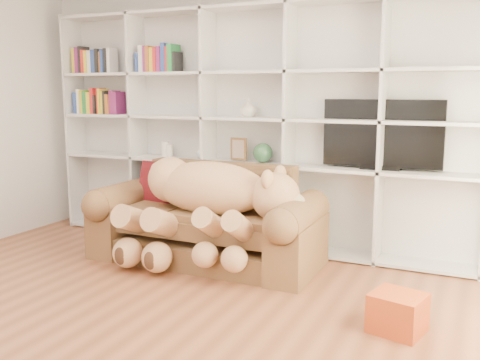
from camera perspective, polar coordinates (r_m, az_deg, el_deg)
The scene contains 14 objects.
floor at distance 3.72m, azimuth -14.44°, elevation -15.84°, with size 5.00×5.00×0.00m, color brown.
wall_back at distance 5.52m, azimuth 1.68°, elevation 7.19°, with size 5.00×0.02×2.70m, color silver.
bookshelf at distance 5.50m, azimuth -1.21°, elevation 6.72°, with size 4.43×0.35×2.40m.
sofa at distance 5.01m, azimuth -3.52°, elevation -4.82°, with size 2.11×0.91×0.89m.
teddy_bear at distance 4.75m, azimuth -3.58°, elevation -2.07°, with size 1.61×0.88×0.94m.
throw_pillow at distance 5.38m, azimuth -8.59°, elevation -0.36°, with size 0.42×0.14×0.42m, color #5D1013.
gift_box at distance 3.77m, azimuth 16.47°, elevation -13.43°, with size 0.32×0.30×0.26m, color #BE4519.
tv at distance 5.02m, azimuth 14.95°, elevation 4.66°, with size 1.07×0.18×0.63m.
picture_frame at distance 5.41m, azimuth -0.15°, elevation 3.33°, with size 0.18×0.03×0.23m, color brown.
green_vase at distance 5.31m, azimuth 2.44°, elevation 2.91°, with size 0.20×0.20×0.20m, color #2C5634.
figurine_tall at distance 5.84m, azimuth -7.96°, elevation 3.29°, with size 0.08×0.08×0.17m, color silver.
figurine_short at distance 5.81m, azimuth -7.54°, elevation 3.09°, with size 0.08×0.08×0.13m, color silver.
snow_globe at distance 5.62m, azimuth -4.14°, elevation 2.83°, with size 0.10×0.10×0.10m, color white.
shelf_vase at distance 5.34m, azimuth 0.86°, elevation 7.69°, with size 0.17×0.17×0.18m, color beige.
Camera 1 is at (2.18, -2.57, 1.57)m, focal length 40.00 mm.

